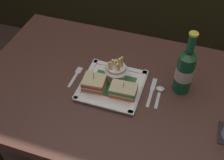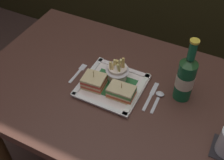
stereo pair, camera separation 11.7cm
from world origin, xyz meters
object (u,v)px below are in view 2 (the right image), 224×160
(square_plate, at_px, (111,86))
(knife, at_px, (151,95))
(sandwich_half_left, at_px, (94,81))
(sandwich_half_right, at_px, (121,92))
(dining_table, at_px, (113,108))
(fork, at_px, (79,72))
(spoon, at_px, (159,97))
(beer_bottle, at_px, (186,78))
(fries_cup, at_px, (116,70))

(square_plate, height_order, knife, square_plate)
(sandwich_half_left, height_order, sandwich_half_right, sandwich_half_left)
(dining_table, xyz_separation_m, square_plate, (-0.00, -0.00, 0.15))
(fork, height_order, knife, same)
(knife, height_order, spoon, spoon)
(square_plate, distance_m, spoon, 0.20)
(dining_table, distance_m, sandwich_half_right, 0.19)
(dining_table, relative_size, knife, 7.06)
(beer_bottle, height_order, fork, beer_bottle)
(spoon, bearing_deg, sandwich_half_right, -153.42)
(sandwich_half_left, bearing_deg, dining_table, 29.91)
(fork, height_order, spoon, spoon)
(dining_table, height_order, beer_bottle, beer_bottle)
(dining_table, height_order, fork, fork)
(fork, bearing_deg, sandwich_half_left, -24.77)
(sandwich_half_right, distance_m, spoon, 0.15)
(dining_table, distance_m, knife, 0.22)
(fries_cup, relative_size, spoon, 0.97)
(fries_cup, height_order, spoon, fries_cup)
(dining_table, relative_size, beer_bottle, 4.08)
(sandwich_half_left, distance_m, fries_cup, 0.10)
(fork, relative_size, knife, 0.78)
(sandwich_half_left, distance_m, spoon, 0.27)
(sandwich_half_right, relative_size, spoon, 0.90)
(square_plate, distance_m, fries_cup, 0.07)
(fork, bearing_deg, spoon, 2.99)
(knife, bearing_deg, sandwich_half_left, -164.12)
(sandwich_half_right, distance_m, knife, 0.12)
(sandwich_half_right, height_order, fries_cup, fries_cup)
(knife, distance_m, spoon, 0.03)
(sandwich_half_left, relative_size, fork, 0.74)
(fork, bearing_deg, sandwich_half_right, -12.00)
(sandwich_half_left, height_order, beer_bottle, beer_bottle)
(dining_table, height_order, knife, knife)
(dining_table, relative_size, sandwich_half_left, 12.21)
(fork, bearing_deg, square_plate, -5.14)
(sandwich_half_right, distance_m, fries_cup, 0.10)
(dining_table, distance_m, sandwich_half_left, 0.19)
(beer_bottle, bearing_deg, fries_cup, -173.01)
(knife, bearing_deg, dining_table, -170.69)
(beer_bottle, bearing_deg, spoon, -148.84)
(dining_table, xyz_separation_m, fork, (-0.17, 0.01, 0.14))
(fork, relative_size, spoon, 1.06)
(sandwich_half_right, bearing_deg, fork, 168.00)
(sandwich_half_right, distance_m, beer_bottle, 0.25)
(knife, relative_size, spoon, 1.37)
(sandwich_half_right, height_order, beer_bottle, beer_bottle)
(sandwich_half_right, relative_size, knife, 0.66)
(sandwich_half_right, bearing_deg, knife, 31.91)
(dining_table, xyz_separation_m, fries_cup, (-0.00, 0.04, 0.20))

